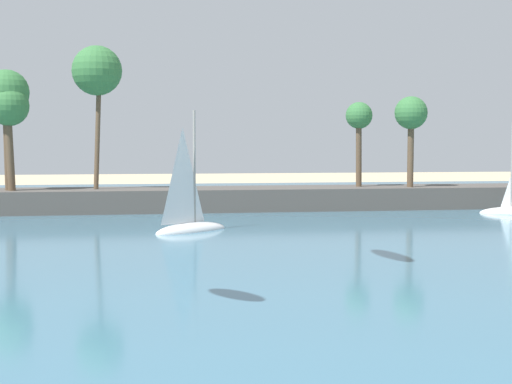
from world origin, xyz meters
TOP-DOWN VIEW (x-y plane):
  - sea at (0.00, 52.43)m, footprint 220.00×88.02m
  - palm_headland at (-1.12, 56.47)m, footprint 86.93×6.00m
  - sailboat_near_shore at (1.98, 42.00)m, footprint 5.24×4.53m

SIDE VIEW (x-z plane):
  - sea at x=0.00m, z-range 0.00..0.06m
  - sailboat_near_shore at x=1.98m, z-range -3.13..4.65m
  - palm_headland at x=-1.12m, z-range -3.55..9.25m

